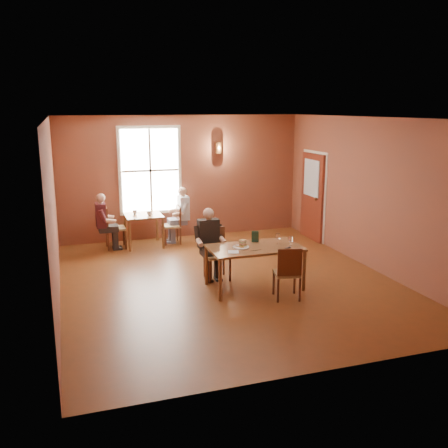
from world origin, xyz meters
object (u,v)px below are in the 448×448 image
object	(u,v)px
diner_main	(217,247)
diner_maroon	(114,221)
main_table	(254,267)
second_table	(144,230)
chair_diner_maroon	(116,227)
chair_empty	(287,272)
diner_white	(172,217)
chair_diner_main	(217,254)
chair_diner_white	(171,225)

from	to	relation	value
diner_main	diner_maroon	world-z (taller)	diner_main
main_table	diner_main	size ratio (longest dim) A/B	1.27
second_table	chair_diner_maroon	distance (m)	0.66
chair_empty	diner_white	world-z (taller)	diner_white
chair_diner_main	chair_diner_white	distance (m)	2.78
main_table	chair_diner_main	bearing A→B (deg)	127.57
diner_white	diner_maroon	distance (m)	1.36
diner_main	chair_diner_white	xyz separation A→B (m)	(-0.28, 2.80, -0.19)
second_table	chair_diner_main	bearing A→B (deg)	-71.44
diner_main	chair_empty	xyz separation A→B (m)	(0.84, -1.26, -0.18)
chair_empty	diner_maroon	bearing A→B (deg)	133.20
main_table	second_table	world-z (taller)	main_table
chair_empty	second_table	size ratio (longest dim) A/B	1.10
chair_diner_main	chair_empty	bearing A→B (deg)	123.07
diner_white	second_table	bearing A→B (deg)	90.00
chair_empty	second_table	bearing A→B (deg)	125.63
diner_main	chair_diner_maroon	bearing A→B (deg)	-60.56
main_table	diner_main	world-z (taller)	diner_main
main_table	diner_white	xyz separation A→B (m)	(-0.75, 3.42, 0.26)
chair_empty	main_table	bearing A→B (deg)	130.03
chair_diner_maroon	diner_white	bearing A→B (deg)	90.00
main_table	diner_main	distance (m)	0.84
chair_empty	chair_diner_maroon	distance (m)	4.72
diner_main	chair_diner_maroon	world-z (taller)	diner_main
main_table	diner_white	size ratio (longest dim) A/B	1.26
diner_white	chair_diner_maroon	distance (m)	1.34
diner_main	chair_empty	size ratio (longest dim) A/B	1.39
diner_maroon	diner_white	bearing A→B (deg)	90.00
chair_diner_main	chair_diner_white	size ratio (longest dim) A/B	1.07
diner_main	chair_empty	world-z (taller)	diner_main
chair_diner_main	diner_maroon	world-z (taller)	diner_maroon
chair_diner_main	second_table	xyz separation A→B (m)	(-0.93, 2.77, -0.11)
diner_main	second_table	xyz separation A→B (m)	(-0.93, 2.80, -0.27)
diner_white	chair_diner_maroon	bearing A→B (deg)	90.00
diner_maroon	chair_diner_main	bearing A→B (deg)	30.17
diner_main	diner_maroon	bearing A→B (deg)	-60.09
chair_empty	diner_maroon	distance (m)	4.74
main_table	chair_diner_white	xyz separation A→B (m)	(-0.78, 3.42, 0.07)
second_table	chair_diner_white	size ratio (longest dim) A/B	0.93
diner_maroon	chair_diner_white	bearing A→B (deg)	90.00
main_table	diner_maroon	size ratio (longest dim) A/B	1.29
chair_diner_white	chair_diner_maroon	bearing A→B (deg)	90.00
second_table	main_table	bearing A→B (deg)	-67.31
diner_main	diner_maroon	distance (m)	3.23
main_table	chair_diner_white	distance (m)	3.51
chair_diner_main	chair_diner_white	bearing A→B (deg)	-84.23
main_table	chair_diner_maroon	world-z (taller)	chair_diner_maroon
diner_white	chair_diner_maroon	xyz separation A→B (m)	(-1.33, 0.00, -0.15)
chair_diner_white	chair_diner_maroon	distance (m)	1.30
diner_main	diner_white	bearing A→B (deg)	-84.90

